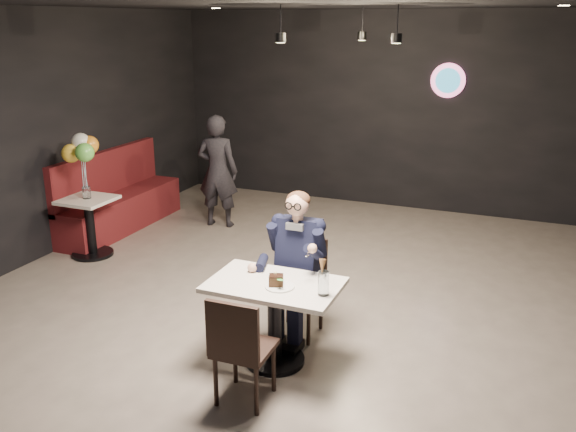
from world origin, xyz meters
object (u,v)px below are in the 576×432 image
at_px(chair_far, 298,289).
at_px(side_table, 90,228).
at_px(balloon_vase, 87,192).
at_px(passerby, 218,171).
at_px(chair_near, 245,346).
at_px(seated_man, 298,263).
at_px(main_table, 275,323).
at_px(sundae_glass, 323,283).
at_px(booth_bench, 119,191).

bearing_deg(chair_far, side_table, 164.06).
bearing_deg(side_table, balloon_vase, 0.00).
bearing_deg(balloon_vase, passerby, 61.20).
relative_size(chair_far, passerby, 0.57).
xyz_separation_m(chair_far, balloon_vase, (-3.14, 0.90, 0.37)).
bearing_deg(chair_far, balloon_vase, 164.06).
bearing_deg(chair_near, side_table, 145.97).
height_order(seated_man, passerby, passerby).
height_order(seated_man, balloon_vase, seated_man).
xyz_separation_m(chair_near, seated_man, (0.00, 1.13, 0.26)).
xyz_separation_m(main_table, chair_near, (0.00, -0.58, 0.09)).
distance_m(main_table, balloon_vase, 3.49).
distance_m(chair_far, seated_man, 0.26).
xyz_separation_m(main_table, side_table, (-3.14, 1.45, -0.01)).
relative_size(chair_near, balloon_vase, 6.11).
distance_m(main_table, sundae_glass, 0.66).
bearing_deg(booth_bench, passerby, 28.73).
bearing_deg(sundae_glass, chair_far, 126.44).
bearing_deg(side_table, passerby, 61.20).
xyz_separation_m(chair_far, booth_bench, (-3.44, 1.90, 0.09)).
distance_m(sundae_glass, passerby, 4.16).
bearing_deg(main_table, balloon_vase, 155.26).
bearing_deg(booth_bench, sundae_glass, -32.83).
bearing_deg(passerby, seated_man, 122.45).
relative_size(side_table, balloon_vase, 4.87).
relative_size(booth_bench, passerby, 1.38).
relative_size(seated_man, passerby, 0.90).
xyz_separation_m(side_table, passerby, (0.92, 1.67, 0.44)).
relative_size(chair_near, sundae_glass, 4.60).
relative_size(chair_far, sundae_glass, 4.60).
distance_m(chair_near, sundae_glass, 0.79).
bearing_deg(booth_bench, chair_near, -41.32).
bearing_deg(seated_man, booth_bench, 151.13).
bearing_deg(side_table, seated_man, -15.94).
relative_size(seated_man, booth_bench, 0.65).
height_order(main_table, passerby, passerby).
xyz_separation_m(main_table, seated_man, (0.00, 0.55, 0.34)).
distance_m(booth_bench, passerby, 1.41).
bearing_deg(chair_near, seated_man, 88.79).
xyz_separation_m(sundae_glass, side_table, (-3.60, 1.51, -0.48)).
bearing_deg(chair_far, passerby, 130.95).
distance_m(chair_far, chair_near, 1.13).
bearing_deg(side_table, main_table, -24.74).
distance_m(seated_man, passerby, 3.40).
distance_m(main_table, passerby, 3.85).
distance_m(chair_near, passerby, 4.32).
relative_size(chair_far, booth_bench, 0.41).
distance_m(main_table, chair_near, 0.58).
bearing_deg(side_table, chair_far, -15.94).
distance_m(sundae_glass, side_table, 3.93).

